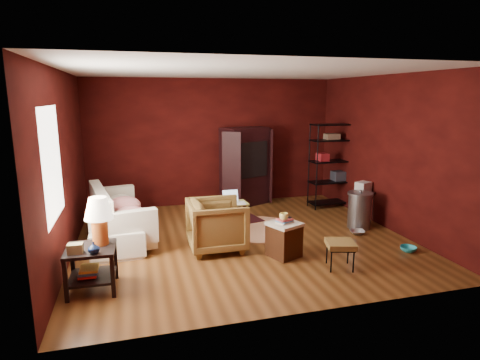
# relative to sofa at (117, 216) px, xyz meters

# --- Properties ---
(room) EXTENTS (5.54, 5.04, 2.84)m
(room) POSITION_rel_sofa_xyz_m (2.04, -0.58, 1.00)
(room) COLOR brown
(room) RESTS_ON ground
(sofa) EXTENTS (0.68, 2.10, 0.81)m
(sofa) POSITION_rel_sofa_xyz_m (0.00, 0.00, 0.00)
(sofa) COLOR beige
(sofa) RESTS_ON ground
(armchair) EXTENTS (0.82, 0.87, 0.89)m
(armchair) POSITION_rel_sofa_xyz_m (1.56, -0.90, 0.04)
(armchair) COLOR black
(armchair) RESTS_ON ground
(pet_bowl_steel) EXTENTS (0.27, 0.15, 0.27)m
(pet_bowl_steel) POSITION_rel_sofa_xyz_m (4.12, -0.85, -0.27)
(pet_bowl_steel) COLOR #B4B7BB
(pet_bowl_steel) RESTS_ON ground
(pet_bowl_turquoise) EXTENTS (0.25, 0.08, 0.25)m
(pet_bowl_turquoise) POSITION_rel_sofa_xyz_m (4.46, -1.79, -0.28)
(pet_bowl_turquoise) COLOR #28ABBD
(pet_bowl_turquoise) RESTS_ON ground
(vase) EXTENTS (0.16, 0.16, 0.14)m
(vase) POSITION_rel_sofa_xyz_m (-0.19, -2.05, 0.23)
(vase) COLOR #0B1838
(vase) RESTS_ON side_table
(mug) EXTENTS (0.14, 0.11, 0.13)m
(mug) POSITION_rel_sofa_xyz_m (2.45, -1.49, 0.26)
(mug) COLOR #EFE074
(mug) RESTS_ON hamper
(side_table) EXTENTS (0.61, 0.61, 1.18)m
(side_table) POSITION_rel_sofa_xyz_m (-0.19, -1.78, 0.30)
(side_table) COLOR black
(side_table) RESTS_ON ground
(sofa_cushions) EXTENTS (1.12, 2.08, 0.83)m
(sofa_cushions) POSITION_rel_sofa_xyz_m (0.03, -0.02, -0.00)
(sofa_cushions) COLOR beige
(sofa_cushions) RESTS_ON sofa
(hamper) EXTENTS (0.58, 0.58, 0.62)m
(hamper) POSITION_rel_sofa_xyz_m (2.48, -1.45, -0.13)
(hamper) COLOR #44210F
(hamper) RESTS_ON ground
(footstool) EXTENTS (0.48, 0.48, 0.40)m
(footstool) POSITION_rel_sofa_xyz_m (3.10, -2.06, -0.06)
(footstool) COLOR black
(footstool) RESTS_ON ground
(rug_round) EXTENTS (1.96, 1.96, 0.01)m
(rug_round) POSITION_rel_sofa_xyz_m (2.52, -0.13, -0.40)
(rug_round) COLOR #F7EECE
(rug_round) RESTS_ON ground
(rug_oriental) EXTENTS (1.35, 1.06, 0.01)m
(rug_oriental) POSITION_rel_sofa_xyz_m (2.09, 0.51, -0.39)
(rug_oriental) COLOR #4B141A
(rug_oriental) RESTS_ON ground
(laptop_desk) EXTENTS (0.57, 0.46, 0.68)m
(laptop_desk) POSITION_rel_sofa_xyz_m (2.06, 0.13, 0.01)
(laptop_desk) COLOR #CFD762
(laptop_desk) RESTS_ON ground
(tv_armoire) EXTENTS (1.27, 1.03, 1.74)m
(tv_armoire) POSITION_rel_sofa_xyz_m (2.75, 1.62, 0.50)
(tv_armoire) COLOR black
(tv_armoire) RESTS_ON ground
(wire_shelving) EXTENTS (0.91, 0.43, 1.84)m
(wire_shelving) POSITION_rel_sofa_xyz_m (4.51, 0.95, 0.60)
(wire_shelving) COLOR black
(wire_shelving) RESTS_ON ground
(small_stand) EXTENTS (0.51, 0.51, 0.78)m
(small_stand) POSITION_rel_sofa_xyz_m (4.64, -0.15, 0.17)
(small_stand) COLOR black
(small_stand) RESTS_ON ground
(trash_can) EXTENTS (0.59, 0.59, 0.73)m
(trash_can) POSITION_rel_sofa_xyz_m (4.34, -0.53, -0.07)
(trash_can) COLOR gray
(trash_can) RESTS_ON ground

